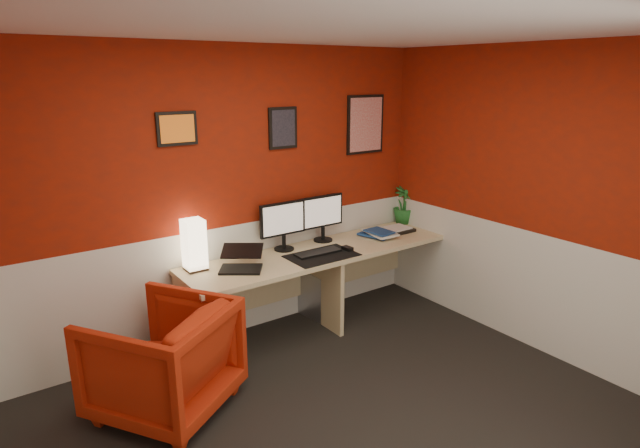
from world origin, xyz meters
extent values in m
cube|color=black|center=(0.00, 0.00, 0.00)|extent=(4.00, 3.50, 0.01)
cube|color=white|center=(0.00, 0.00, 2.50)|extent=(4.00, 3.50, 0.01)
cube|color=#981B07|center=(0.00, 1.75, 1.25)|extent=(4.00, 0.01, 2.50)
cube|color=#981B07|center=(2.00, 0.00, 1.25)|extent=(0.01, 3.50, 2.50)
cube|color=silver|center=(0.00, 1.75, 0.50)|extent=(4.00, 0.01, 1.00)
cube|color=silver|center=(2.00, 0.00, 0.50)|extent=(0.01, 3.50, 1.00)
cube|color=tan|center=(0.77, 1.41, 0.36)|extent=(2.60, 0.65, 0.73)
cube|color=#FFE5B2|center=(-0.35, 1.60, 0.93)|extent=(0.16, 0.16, 0.40)
cube|color=black|center=(-0.06, 1.38, 0.84)|extent=(0.40, 0.38, 0.22)
cube|color=black|center=(0.50, 1.62, 1.02)|extent=(0.45, 0.06, 0.58)
cube|color=black|center=(0.94, 1.63, 1.02)|extent=(0.45, 0.06, 0.58)
cube|color=black|center=(0.68, 1.29, 0.73)|extent=(0.60, 0.38, 0.01)
cube|color=black|center=(0.68, 1.34, 0.74)|extent=(0.43, 0.16, 0.02)
cube|color=black|center=(0.95, 1.27, 0.75)|extent=(0.07, 0.10, 0.03)
imported|color=navy|center=(1.33, 1.42, 0.74)|extent=(0.30, 0.35, 0.03)
imported|color=silver|center=(1.34, 1.42, 0.77)|extent=(0.28, 0.35, 0.02)
imported|color=navy|center=(1.33, 1.38, 0.79)|extent=(0.21, 0.27, 0.02)
cube|color=black|center=(1.69, 1.45, 0.74)|extent=(0.35, 0.25, 0.03)
imported|color=#19591E|center=(1.99, 1.64, 0.93)|extent=(0.24, 0.24, 0.39)
cube|color=#99999E|center=(0.84, 1.54, 0.23)|extent=(0.25, 0.47, 0.45)
imported|color=#AC1F06|center=(-0.87, 0.99, 0.39)|extent=(1.15, 1.16, 0.77)
cube|color=orange|center=(-0.37, 1.74, 1.85)|extent=(0.32, 0.02, 0.26)
cube|color=black|center=(0.58, 1.74, 1.80)|extent=(0.28, 0.02, 0.36)
cube|color=red|center=(1.51, 1.74, 1.78)|extent=(0.44, 0.02, 0.56)
camera|label=1|loc=(-1.84, -2.24, 2.26)|focal=29.63mm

